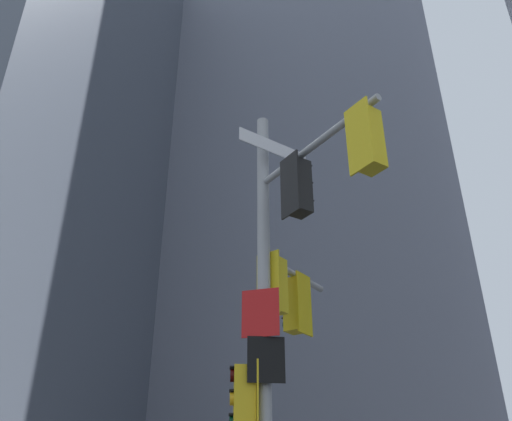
# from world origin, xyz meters

# --- Properties ---
(building_mid_block) EXTENTS (15.76, 15.76, 54.89)m
(building_mid_block) POSITION_xyz_m (0.05, 22.66, 27.45)
(building_mid_block) COLOR slate
(building_mid_block) RESTS_ON ground
(signal_pole_assembly) EXTENTS (2.62, 4.18, 8.35)m
(signal_pole_assembly) POSITION_xyz_m (0.36, -0.22, 4.72)
(signal_pole_assembly) COLOR #9EA0A3
(signal_pole_assembly) RESTS_ON ground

